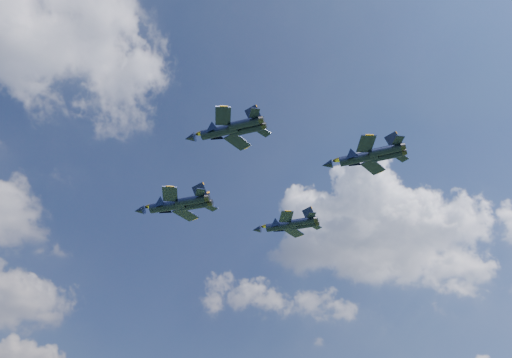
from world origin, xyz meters
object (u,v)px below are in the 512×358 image
(jet_left, at_px, (217,132))
(jet_right, at_px, (279,226))
(jet_slot, at_px, (356,158))
(jet_lead, at_px, (165,206))

(jet_left, xyz_separation_m, jet_right, (27.32, 19.05, 0.52))
(jet_slot, bearing_deg, jet_left, 132.66)
(jet_left, bearing_deg, jet_slot, -49.52)
(jet_lead, relative_size, jet_slot, 1.05)
(jet_right, xyz_separation_m, jet_slot, (-1.96, -25.01, 1.67))
(jet_lead, relative_size, jet_left, 1.16)
(jet_left, bearing_deg, jet_right, -1.40)
(jet_lead, height_order, jet_right, jet_right)
(jet_slot, bearing_deg, jet_lead, 91.38)
(jet_right, relative_size, jet_slot, 0.94)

